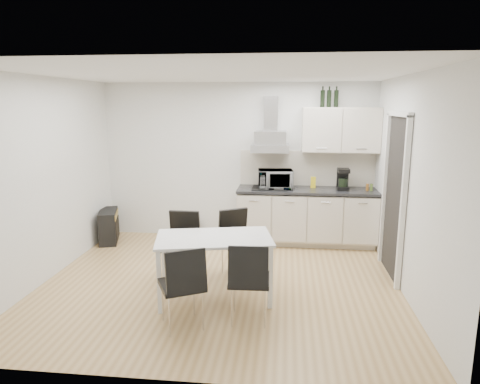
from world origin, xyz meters
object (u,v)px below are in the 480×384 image
Objects in this scene: chair_near_left at (182,286)px; chair_far_left at (181,247)px; guitar_amp at (109,226)px; floor_speaker at (194,228)px; dining_table at (214,244)px; kitchenette at (309,194)px; chair_far_right at (239,244)px; chair_near_right at (249,281)px.

chair_far_left is at bearing 76.42° from chair_near_left.
guitar_amp reaches higher than floor_speaker.
dining_table is 0.76m from chair_near_left.
kitchenette is 3.66× the size of guitar_amp.
chair_near_left is at bearing -104.47° from floor_speaker.
dining_table is at bearing -96.56° from floor_speaker.
guitar_amp is (-1.88, 2.58, -0.17)m from chair_near_left.
chair_far_left and chair_near_left have the same top height.
dining_table is 2.10× the size of guitar_amp.
chair_far_right is 1.18m from chair_near_right.
chair_near_left is 3.06× the size of floor_speaker.
kitchenette reaches higher than chair_near_right.
kitchenette is at bearing 72.19° from chair_near_right.
chair_far_left is 1.00× the size of chair_far_right.
chair_far_left is 1.28× the size of guitar_amp.
floor_speaker is (-1.21, 2.80, -0.30)m from chair_near_right.
chair_near_left is (0.29, -1.17, 0.00)m from chair_far_left.
kitchenette reaches higher than chair_far_left.
chair_far_right is (-0.97, -1.48, -0.39)m from kitchenette.
chair_near_left is at bearing -116.30° from kitchenette.
guitar_amp is 2.39× the size of floor_speaker.
guitar_amp is at bearing 134.83° from chair_near_right.
chair_near_right is (-0.74, -2.64, -0.39)m from kitchenette.
chair_far_left and chair_near_right have the same top height.
chair_far_left reaches higher than dining_table.
dining_table reaches higher than floor_speaker.
dining_table is at bearing -118.87° from kitchenette.
chair_near_left is at bearing -165.28° from chair_near_right.
dining_table is 1.64× the size of chair_far_left.
chair_far_right is at bearing -45.14° from guitar_amp.
kitchenette reaches higher than dining_table.
chair_near_left reaches higher than guitar_amp.
kitchenette is 2.86× the size of chair_near_left.
dining_table is 1.64× the size of chair_near_left.
dining_table reaches higher than guitar_amp.
chair_near_right is (0.45, -0.49, -0.22)m from dining_table.
kitchenette is 2.86× the size of chair_far_right.
dining_table is 5.02× the size of floor_speaker.
dining_table is 1.64× the size of chair_near_right.
dining_table is at bearing 41.57° from chair_far_right.
chair_far_right is (0.22, 0.67, -0.22)m from dining_table.
chair_far_right is 2.62m from guitar_amp.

